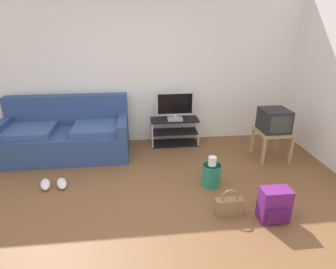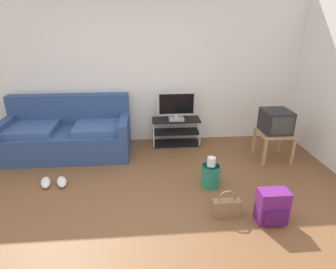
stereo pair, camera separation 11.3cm
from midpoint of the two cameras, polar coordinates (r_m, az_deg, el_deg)
ground_plane at (r=3.39m, az=-6.31°, el=-17.32°), size 9.00×9.80×0.02m
wall_back at (r=5.13m, az=-6.37°, el=13.17°), size 9.00×0.10×2.70m
couch at (r=5.05m, az=-18.91°, el=0.02°), size 2.05×0.94×0.95m
tv_stand at (r=5.17m, az=2.24°, el=0.57°), size 0.86×0.37×0.48m
flat_tv at (r=4.99m, az=2.35°, el=5.69°), size 0.66×0.22×0.50m
side_table at (r=4.89m, az=21.22°, el=-0.35°), size 0.51×0.51×0.47m
crt_tv at (r=4.82m, az=21.56°, el=2.51°), size 0.42×0.45×0.36m
backpack at (r=3.49m, az=21.17°, el=-13.44°), size 0.33×0.27×0.40m
handbag at (r=3.48m, az=12.65°, el=-14.05°), size 0.32×0.11×0.34m
cleaning_bucket at (r=3.95m, az=9.40°, el=-7.88°), size 0.26×0.26×0.43m
sneakers_pair at (r=4.27m, az=-21.34°, el=-8.94°), size 0.43×0.31×0.09m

